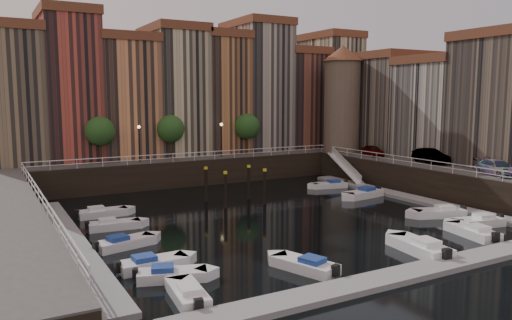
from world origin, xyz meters
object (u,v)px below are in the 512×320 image
car_a (373,151)px  car_c (497,169)px  corner_tower (342,97)px  boat_left_0 (170,275)px  boat_left_1 (152,264)px  boat_left_2 (124,243)px  car_b (431,157)px  gangway (345,166)px  mooring_pilings (236,186)px

car_a → car_c: car_c is taller
corner_tower → boat_left_0: (-32.38, -25.38, -9.87)m
boat_left_0 → boat_left_1: 2.32m
boat_left_0 → boat_left_2: 7.46m
car_b → gangway: bearing=129.1°
gangway → boat_left_2: 33.12m
corner_tower → car_a: size_ratio=3.54×
gangway → boat_left_1: 35.20m
mooring_pilings → boat_left_2: 16.14m
gangway → boat_left_0: 36.16m
car_b → car_c: (-1.16, -8.84, -0.10)m
car_a → boat_left_0: bearing=-134.3°
car_a → car_c: 16.97m
gangway → car_b: 10.29m
mooring_pilings → boat_left_0: mooring_pilings is taller
mooring_pilings → boat_left_0: bearing=-127.2°
gangway → boat_left_1: gangway is taller
car_a → car_c: bearing=-76.2°
boat_left_1 → mooring_pilings: bearing=45.9°
car_a → car_c: (-0.22, -16.97, 0.04)m
gangway → boat_left_0: (-29.48, -20.88, -1.60)m
gangway → boat_left_1: bearing=-148.1°
gangway → car_c: size_ratio=1.72×
mooring_pilings → boat_left_1: (-12.89, -14.23, -1.31)m
boat_left_0 → car_a: car_a is taller
boat_left_0 → car_a: size_ratio=1.08×
gangway → mooring_pilings: bearing=-165.6°
corner_tower → boat_left_1: bearing=-144.8°
corner_tower → boat_left_0: size_ratio=3.27×
car_c → boat_left_1: bearing=-161.8°
boat_left_2 → boat_left_1: bearing=-98.7°
boat_left_1 → car_b: car_b is taller
corner_tower → gangway: size_ratio=1.66×
boat_left_1 → car_c: (33.05, 0.63, 3.36)m
corner_tower → car_a: bearing=-84.7°
boat_left_2 → car_c: 33.89m
mooring_pilings → boat_left_1: size_ratio=1.09×
boat_left_2 → car_b: bearing=-5.7°
boat_left_2 → car_b: 35.02m
corner_tower → boat_left_0: bearing=-141.9°
boat_left_0 → boat_left_2: (-0.74, 7.42, 0.01)m
mooring_pilings → car_b: car_b is taller
corner_tower → boat_left_0: 42.31m
corner_tower → mooring_pilings: (-19.86, -8.87, -8.54)m
boat_left_1 → car_a: car_a is taller
boat_left_0 → boat_left_1: (-0.37, 2.29, 0.02)m
mooring_pilings → boat_left_2: bearing=-145.6°
gangway → car_b: car_b is taller
boat_left_0 → car_a: (32.89, 19.89, 3.34)m
gangway → car_c: (3.20, -17.96, 1.79)m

